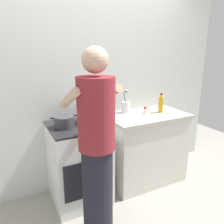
{
  "coord_description": "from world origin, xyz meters",
  "views": [
    {
      "loc": [
        -1.02,
        -2.0,
        1.67
      ],
      "look_at": [
        0.05,
        0.12,
        1.0
      ],
      "focal_mm": 35.51,
      "sensor_mm": 36.0,
      "label": 1
    }
  ],
  "objects_px": {
    "mixing_bowl": "(89,118)",
    "spice_bottle": "(145,110)",
    "stove_range": "(79,163)",
    "oil_bottle": "(161,104)",
    "person": "(97,152)",
    "pot": "(64,122)",
    "utensil_crock": "(126,106)"
  },
  "relations": [
    {
      "from": "spice_bottle",
      "to": "person",
      "type": "distance_m",
      "value": 1.14
    },
    {
      "from": "utensil_crock",
      "to": "oil_bottle",
      "type": "distance_m",
      "value": 0.45
    },
    {
      "from": "stove_range",
      "to": "person",
      "type": "bearing_deg",
      "value": -93.6
    },
    {
      "from": "stove_range",
      "to": "spice_bottle",
      "type": "distance_m",
      "value": 1.02
    },
    {
      "from": "pot",
      "to": "person",
      "type": "height_order",
      "value": "person"
    },
    {
      "from": "pot",
      "to": "oil_bottle",
      "type": "bearing_deg",
      "value": 0.3
    },
    {
      "from": "utensil_crock",
      "to": "person",
      "type": "xyz_separation_m",
      "value": [
        -0.74,
        -0.8,
        -0.13
      ]
    },
    {
      "from": "oil_bottle",
      "to": "person",
      "type": "xyz_separation_m",
      "value": [
        -1.15,
        -0.62,
        -0.14
      ]
    },
    {
      "from": "mixing_bowl",
      "to": "utensil_crock",
      "type": "distance_m",
      "value": 0.58
    },
    {
      "from": "stove_range",
      "to": "pot",
      "type": "distance_m",
      "value": 0.53
    },
    {
      "from": "stove_range",
      "to": "oil_bottle",
      "type": "bearing_deg",
      "value": -0.01
    },
    {
      "from": "stove_range",
      "to": "oil_bottle",
      "type": "distance_m",
      "value": 1.24
    },
    {
      "from": "pot",
      "to": "utensil_crock",
      "type": "relative_size",
      "value": 0.91
    },
    {
      "from": "mixing_bowl",
      "to": "pot",
      "type": "bearing_deg",
      "value": -173.92
    },
    {
      "from": "stove_range",
      "to": "spice_bottle",
      "type": "relative_size",
      "value": 10.52
    },
    {
      "from": "pot",
      "to": "mixing_bowl",
      "type": "distance_m",
      "value": 0.28
    },
    {
      "from": "mixing_bowl",
      "to": "spice_bottle",
      "type": "height_order",
      "value": "mixing_bowl"
    },
    {
      "from": "person",
      "to": "mixing_bowl",
      "type": "bearing_deg",
      "value": 74.42
    },
    {
      "from": "oil_bottle",
      "to": "person",
      "type": "bearing_deg",
      "value": -151.62
    },
    {
      "from": "pot",
      "to": "spice_bottle",
      "type": "distance_m",
      "value": 1.04
    },
    {
      "from": "stove_range",
      "to": "oil_bottle",
      "type": "xyz_separation_m",
      "value": [
        1.11,
        -0.0,
        0.55
      ]
    },
    {
      "from": "pot",
      "to": "spice_bottle",
      "type": "bearing_deg",
      "value": 2.36
    },
    {
      "from": "mixing_bowl",
      "to": "utensil_crock",
      "type": "xyz_separation_m",
      "value": [
        0.56,
        0.16,
        0.03
      ]
    },
    {
      "from": "mixing_bowl",
      "to": "spice_bottle",
      "type": "distance_m",
      "value": 0.76
    },
    {
      "from": "spice_bottle",
      "to": "oil_bottle",
      "type": "distance_m",
      "value": 0.22
    },
    {
      "from": "stove_range",
      "to": "person",
      "type": "height_order",
      "value": "person"
    },
    {
      "from": "oil_bottle",
      "to": "person",
      "type": "distance_m",
      "value": 1.31
    },
    {
      "from": "pot",
      "to": "spice_bottle",
      "type": "relative_size",
      "value": 3.22
    },
    {
      "from": "person",
      "to": "stove_range",
      "type": "bearing_deg",
      "value": 86.4
    },
    {
      "from": "utensil_crock",
      "to": "stove_range",
      "type": "bearing_deg",
      "value": -165.28
    },
    {
      "from": "oil_bottle",
      "to": "pot",
      "type": "bearing_deg",
      "value": -179.7
    },
    {
      "from": "stove_range",
      "to": "person",
      "type": "distance_m",
      "value": 0.74
    }
  ]
}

